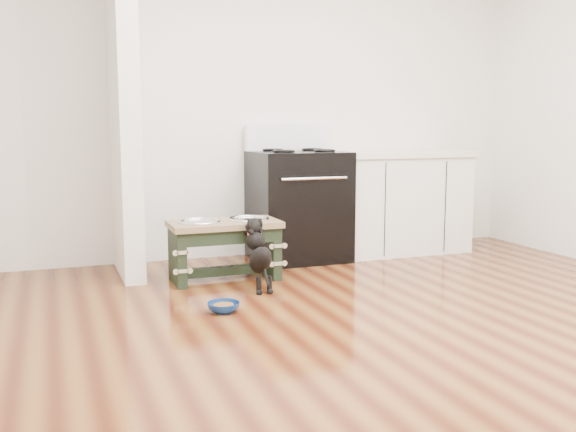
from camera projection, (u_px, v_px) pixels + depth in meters
name	position (u px, v px, depth m)	size (l,w,h in m)	color
ground	(402.00, 340.00, 3.42)	(5.00, 5.00, 0.00)	#441A0C
room_shell	(411.00, 27.00, 3.19)	(5.00, 5.00, 5.00)	silver
partition_wall	(123.00, 97.00, 4.77)	(0.15, 0.80, 2.70)	silver
oven_range	(298.00, 204.00, 5.44)	(0.76, 0.69, 1.14)	black
cabinet_run	(398.00, 202.00, 5.80)	(1.24, 0.64, 0.91)	silver
dog_feeder	(225.00, 238.00, 4.72)	(0.80, 0.43, 0.46)	black
puppy	(259.00, 252.00, 4.44)	(0.14, 0.41, 0.49)	black
floor_bowl	(223.00, 307.00, 3.93)	(0.21, 0.21, 0.06)	navy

